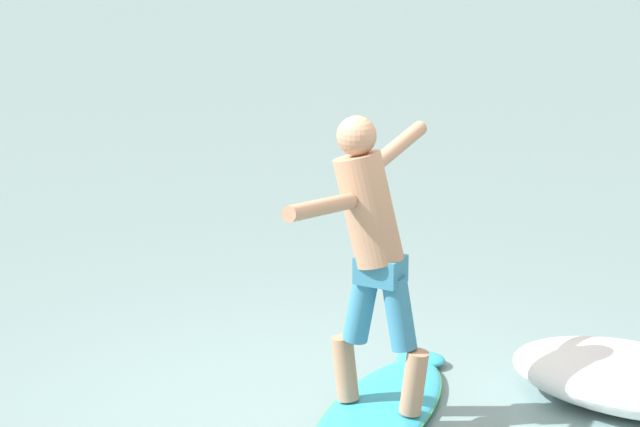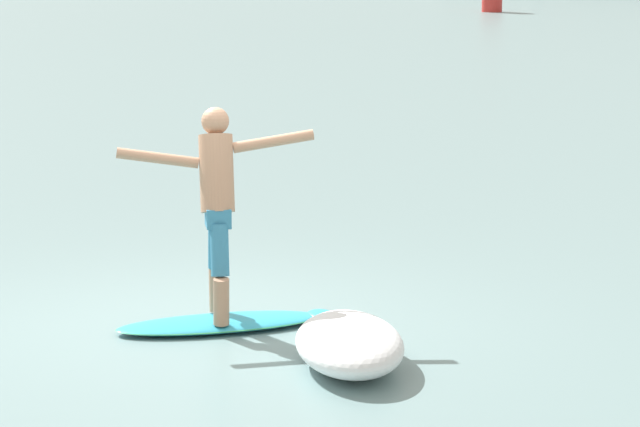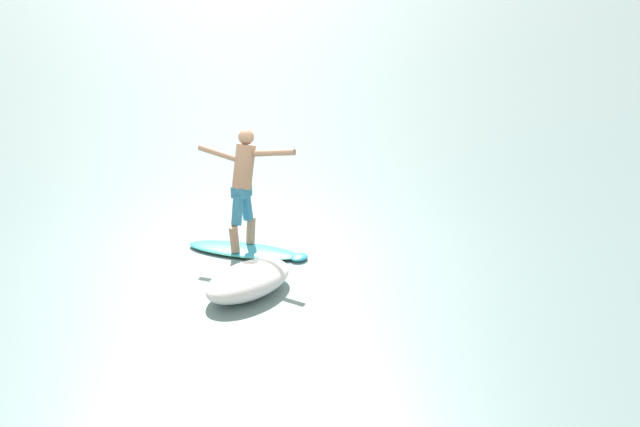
# 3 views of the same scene
# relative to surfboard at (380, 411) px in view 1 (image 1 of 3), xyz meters

# --- Properties ---
(ground_plane) EXTENTS (200.00, 200.00, 0.00)m
(ground_plane) POSITION_rel_surfboard_xyz_m (-0.23, 0.10, -0.04)
(ground_plane) COLOR gray
(surfboard) EXTENTS (1.62, 1.67, 0.22)m
(surfboard) POSITION_rel_surfboard_xyz_m (0.00, 0.00, 0.00)
(surfboard) COLOR #2EA5C4
(surfboard) RESTS_ON ground
(surfer) EXTENTS (1.33, 1.08, 1.74)m
(surfer) POSITION_rel_surfboard_xyz_m (-0.06, 0.03, 1.06)
(surfer) COLOR tan
(surfer) RESTS_ON surfboard
(wave_foam_at_tail) EXTENTS (1.52, 1.68, 0.36)m
(wave_foam_at_tail) POSITION_rel_surfboard_xyz_m (1.44, -0.45, 0.14)
(wave_foam_at_tail) COLOR white
(wave_foam_at_tail) RESTS_ON ground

